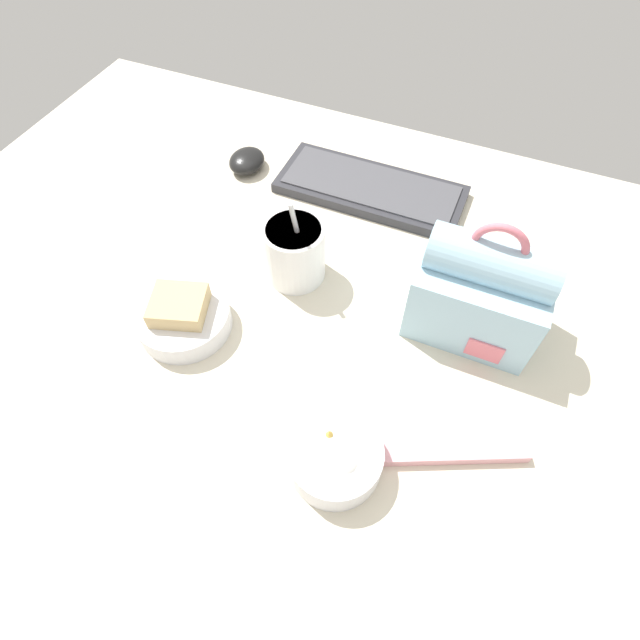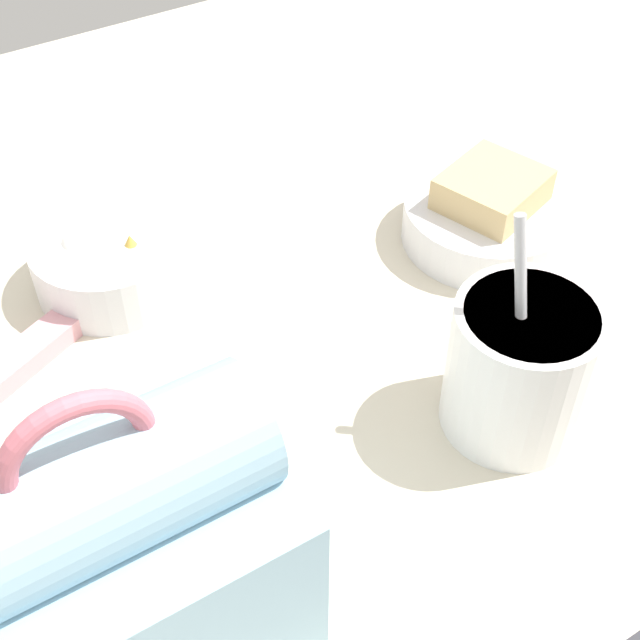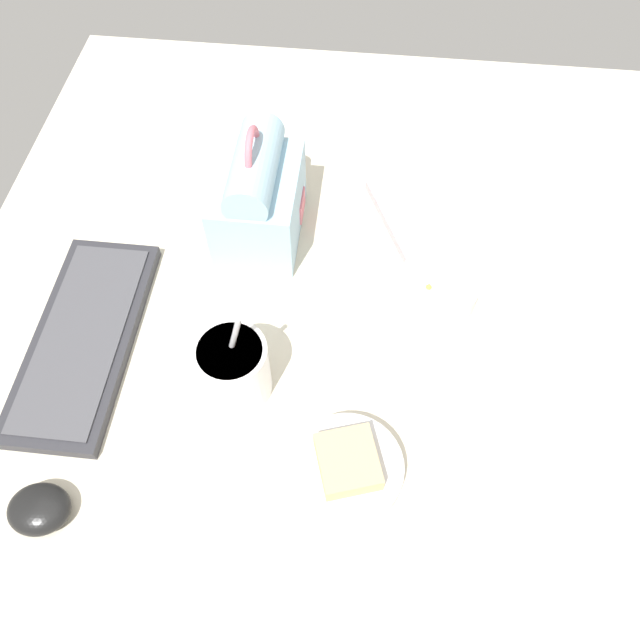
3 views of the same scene
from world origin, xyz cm
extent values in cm
cube|color=beige|center=(0.00, 0.00, 1.00)|extent=(140.00, 110.00, 2.00)
cube|color=#9EC6DB|center=(22.69, 12.43, 7.79)|extent=(17.17, 12.01, 11.58)
cylinder|color=#9EC6DB|center=(22.69, 12.43, 15.33)|extent=(16.31, 6.37, 6.37)
cube|color=#DB707F|center=(25.69, 6.33, 5.18)|extent=(4.81, 0.30, 3.47)
torus|color=#DB707F|center=(22.69, 12.43, 18.19)|extent=(7.01, 1.00, 7.01)
cylinder|color=white|center=(-4.49, 11.35, 6.81)|extent=(9.19, 9.19, 9.63)
cylinder|color=orange|center=(-4.49, 11.35, 11.33)|extent=(8.09, 8.09, 0.60)
cylinder|color=silver|center=(-3.80, 10.89, 12.67)|extent=(0.70, 3.36, 10.91)
cylinder|color=silver|center=(-15.10, -4.07, 3.78)|extent=(13.52, 13.52, 3.56)
cube|color=tan|center=(-15.10, -4.07, 5.74)|extent=(9.16, 8.73, 4.99)
cylinder|color=silver|center=(12.67, -14.76, 4.23)|extent=(11.38, 11.38, 4.46)
ellipsoid|color=white|center=(14.38, -15.61, 5.38)|extent=(3.10, 3.10, 3.64)
cone|color=#EFBC47|center=(11.25, -13.17, 5.45)|extent=(5.14, 5.14, 3.79)
sphere|color=black|center=(13.04, -18.21, 4.24)|extent=(1.37, 1.37, 1.37)
sphere|color=black|center=(13.51, -17.55, 4.24)|extent=(1.37, 1.37, 1.37)
camera|label=1|loc=(19.07, -34.46, 62.24)|focal=28.00mm
camera|label=2|loc=(25.96, 36.68, 48.09)|focal=50.00mm
camera|label=3|loc=(-40.43, -3.53, 76.86)|focal=35.00mm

